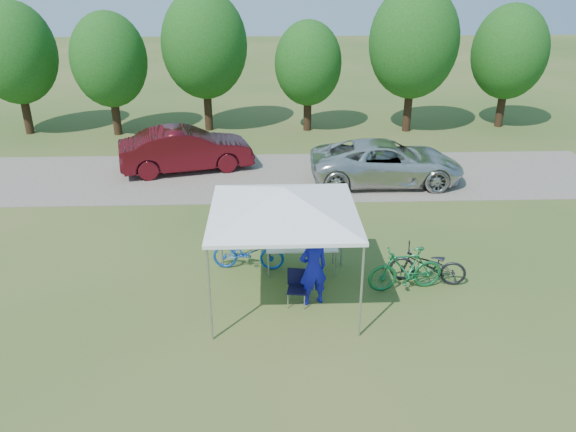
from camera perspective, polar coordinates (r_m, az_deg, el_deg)
name	(u,v)px	position (r m, az deg, el deg)	size (l,w,h in m)	color
ground	(284,298)	(13.01, -0.44, -8.30)	(100.00, 100.00, 0.00)	#2D5119
gravel_strip	(277,176)	(20.21, -1.11, 4.07)	(24.00, 5.00, 0.02)	gray
canopy	(283,190)	(11.79, -0.48, 2.61)	(4.53, 4.53, 3.00)	#A5A5AA
treeline	(267,51)	(25.24, -2.15, 16.42)	(24.89, 4.28, 6.30)	#382314
folding_table	(302,246)	(13.77, 1.40, -3.11)	(1.74, 0.72, 0.71)	white
folding_chair	(297,284)	(12.61, 0.91, -6.92)	(0.47, 0.49, 0.81)	black
cooler	(291,238)	(13.65, 0.31, -2.25)	(0.52, 0.35, 0.38)	white
ice_cream_cup	(323,244)	(13.73, 3.55, -2.89)	(0.08, 0.08, 0.06)	gold
cyclist	(313,268)	(12.40, 2.57, -5.32)	(0.65, 0.43, 1.78)	#1617B5
bike_blue	(248,252)	(13.99, -4.06, -3.63)	(0.62, 1.78, 0.94)	#1448B0
bike_green	(406,269)	(13.34, 11.87, -5.29)	(0.51, 1.79, 1.08)	#166735
bike_dark	(428,265)	(13.76, 14.04, -4.87)	(0.62, 1.79, 0.94)	black
minivan	(386,162)	(19.69, 9.96, 5.42)	(2.41, 5.22, 1.45)	silver
sedan	(186,149)	(20.92, -10.31, 6.69)	(1.66, 4.77, 1.57)	#500D14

